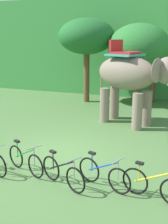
# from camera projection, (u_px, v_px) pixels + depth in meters

# --- Properties ---
(ground_plane) EXTENTS (80.00, 80.00, 0.00)m
(ground_plane) POSITION_uv_depth(u_px,v_px,m) (59.00, 154.00, 10.08)
(ground_plane) COLOR #4C753D
(foliage_hedge) EXTENTS (36.00, 6.00, 6.37)m
(foliage_hedge) POSITION_uv_depth(u_px,v_px,m) (136.00, 46.00, 21.38)
(foliage_hedge) COLOR #3D8E42
(foliage_hedge) RESTS_ON ground
(tree_right) EXTENTS (3.30, 3.30, 4.96)m
(tree_right) POSITION_uv_depth(u_px,v_px,m) (87.00, 37.00, 17.13)
(tree_right) COLOR brown
(tree_right) RESTS_ON ground
(tree_far_right) EXTENTS (3.45, 3.45, 4.63)m
(tree_far_right) POSITION_uv_depth(u_px,v_px,m) (139.00, 48.00, 16.29)
(tree_far_right) COLOR brown
(tree_far_right) RESTS_ON ground
(tree_center_left) EXTENTS (2.91, 2.91, 3.96)m
(tree_center_left) POSITION_uv_depth(u_px,v_px,m) (155.00, 54.00, 17.23)
(tree_center_left) COLOR brown
(tree_center_left) RESTS_ON ground
(elephant) EXTENTS (4.19, 2.90, 3.78)m
(elephant) POSITION_uv_depth(u_px,v_px,m) (133.00, 77.00, 12.80)
(elephant) COLOR gray
(elephant) RESTS_ON ground
(bike_green) EXTENTS (1.58, 0.80, 0.92)m
(bike_green) POSITION_uv_depth(u_px,v_px,m) (25.00, 160.00, 8.65)
(bike_green) COLOR black
(bike_green) RESTS_ON ground
(bike_black) EXTENTS (1.57, 0.82, 0.92)m
(bike_black) POSITION_uv_depth(u_px,v_px,m) (63.00, 173.00, 7.84)
(bike_black) COLOR black
(bike_black) RESTS_ON ground
(bike_blue) EXTENTS (1.62, 0.73, 0.92)m
(bike_blue) POSITION_uv_depth(u_px,v_px,m) (103.00, 174.00, 7.77)
(bike_blue) COLOR black
(bike_blue) RESTS_ON ground
(bike_yellow) EXTENTS (1.67, 0.60, 0.92)m
(bike_yellow) POSITION_uv_depth(u_px,v_px,m) (154.00, 185.00, 7.18)
(bike_yellow) COLOR black
(bike_yellow) RESTS_ON ground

